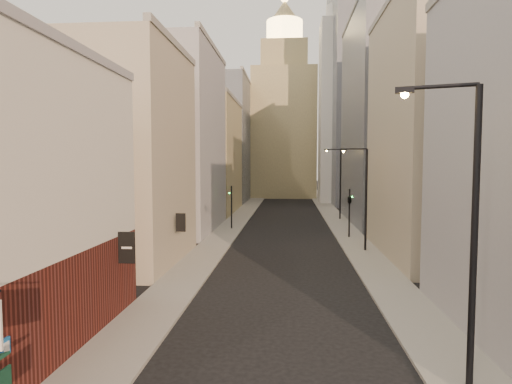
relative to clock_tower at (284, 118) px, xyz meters
name	(u,v)px	position (x,y,z in m)	size (l,w,h in m)	color
sidewalk_left	(242,216)	(-5.50, -37.00, -17.56)	(3.00, 140.00, 0.15)	gray
sidewalk_right	(333,216)	(7.50, -37.00, -17.56)	(3.00, 140.00, 0.15)	gray
left_bldg_beige	(125,157)	(-11.00, -66.00, -9.63)	(8.00, 12.00, 16.00)	tan
left_bldg_grey	(180,141)	(-11.00, -50.00, -7.63)	(8.00, 16.00, 20.00)	gray
left_bldg_tan	(210,157)	(-11.00, -32.00, -9.13)	(8.00, 18.00, 17.00)	#92855E
left_bldg_wingrid	(228,141)	(-11.00, -12.00, -5.63)	(8.00, 20.00, 24.00)	gray
right_bldg_beige	(436,133)	(13.00, -62.00, -7.63)	(8.00, 16.00, 20.00)	tan
right_bldg_wingrid	(383,120)	(13.00, -42.00, -4.63)	(8.00, 20.00, 26.00)	gray
highrise	(384,67)	(19.00, -14.00, 8.02)	(21.00, 23.00, 51.20)	gray
clock_tower	(284,118)	(0.00, 0.00, 0.00)	(14.00, 14.00, 44.90)	#92855E
white_tower	(341,105)	(11.00, -14.00, 0.97)	(8.00, 8.00, 41.50)	silver
streetlamp_near	(466,218)	(7.07, -83.06, -11.84)	(2.60, 0.92, 10.14)	black
streetlamp_mid	(363,193)	(7.59, -60.60, -12.59)	(2.32, 0.26, 8.83)	black
streetlamp_far	(339,180)	(7.84, -40.03, -12.24)	(2.33, 1.14, 9.44)	black
traffic_light_left	(231,199)	(-5.24, -49.43, -14.15)	(0.53, 0.39, 5.00)	black
traffic_light_right	(350,200)	(7.34, -54.11, -13.80)	(0.76, 0.76, 5.00)	black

